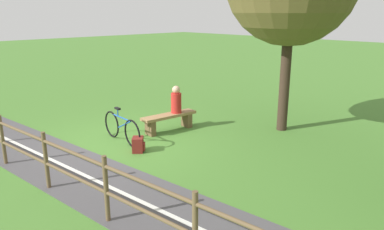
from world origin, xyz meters
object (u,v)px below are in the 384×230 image
at_px(person_seated, 176,101).
at_px(bicycle, 122,128).
at_px(backpack, 138,145).
at_px(bench, 169,119).

xyz_separation_m(person_seated, bicycle, (1.78, -0.18, -0.48)).
xyz_separation_m(bicycle, backpack, (0.12, 0.87, -0.20)).
relative_size(person_seated, backpack, 1.93).
bearing_deg(bench, person_seated, 180.00).
relative_size(bench, backpack, 4.22).
bearing_deg(person_seated, bench, -0.00).
distance_m(bench, person_seated, 0.58).
bearing_deg(backpack, person_seated, -160.11).
bearing_deg(bicycle, person_seated, 88.46).
height_order(bench, bicycle, bicycle).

